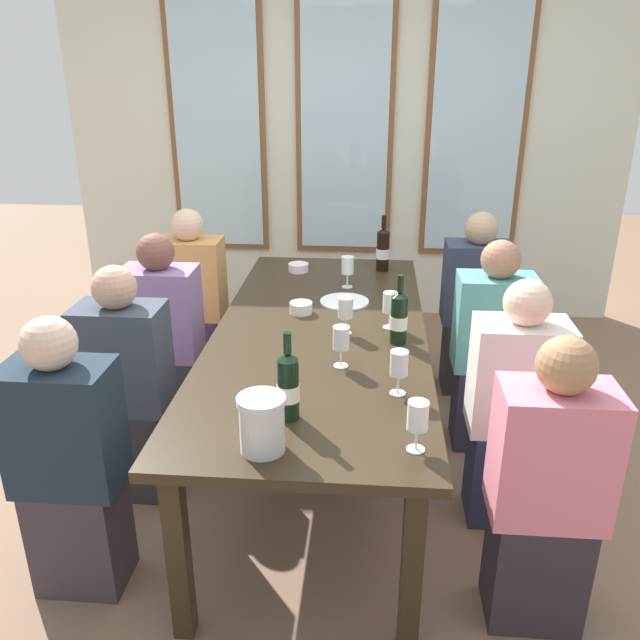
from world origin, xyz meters
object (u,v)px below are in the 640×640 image
object	(u,v)px
wine_glass_0	(418,418)
seated_person_1	(474,309)
tasting_bowl_0	(301,308)
wine_glass_2	(345,309)
seated_person_3	(491,352)
white_plate_0	(344,302)
wine_bottle_1	(399,317)
seated_person_0	(193,304)
wine_glass_1	(341,339)
seated_person_7	(546,495)
seated_person_6	(70,466)
tasting_bowl_1	(298,267)
dining_table	(320,343)
seated_person_2	(164,342)
metal_pitcher	(262,424)
seated_person_4	(127,391)
wine_bottle_2	(383,249)
wine_glass_3	(399,365)
wine_glass_4	(348,266)
wine_bottle_0	(288,386)
seated_person_5	(514,412)
wine_glass_5	(390,304)

from	to	relation	value
wine_glass_0	seated_person_1	xyz separation A→B (m)	(0.46, 1.86, -0.33)
seated_person_1	wine_glass_0	bearing A→B (deg)	-103.77
tasting_bowl_0	wine_glass_2	xyz separation A→B (m)	(0.23, -0.24, 0.09)
tasting_bowl_0	seated_person_3	xyz separation A→B (m)	(0.96, 0.08, -0.24)
white_plate_0	wine_bottle_1	size ratio (longest dim) A/B	0.81
seated_person_0	wine_glass_0	bearing A→B (deg)	-55.69
wine_glass_0	wine_glass_1	bearing A→B (deg)	114.80
wine_glass_0	seated_person_0	bearing A→B (deg)	124.31
seated_person_7	seated_person_6	bearing A→B (deg)	179.11
tasting_bowl_1	wine_glass_1	size ratio (longest dim) A/B	0.69
dining_table	seated_person_2	bearing A→B (deg)	162.38
metal_pitcher	seated_person_1	bearing A→B (deg)	63.61
tasting_bowl_0	seated_person_4	bearing A→B (deg)	-147.10
white_plate_0	wine_glass_0	distance (m)	1.37
seated_person_4	tasting_bowl_1	bearing A→B (deg)	60.73
white_plate_0	wine_glass_2	bearing A→B (deg)	-86.83
dining_table	wine_bottle_1	xyz separation A→B (m)	(0.35, -0.11, 0.19)
wine_bottle_2	seated_person_1	bearing A→B (deg)	-4.11
wine_glass_1	wine_glass_3	size ratio (longest dim) A/B	1.00
wine_bottle_1	wine_glass_3	distance (m)	0.48
white_plate_0	seated_person_0	world-z (taller)	seated_person_0
wine_glass_4	seated_person_3	size ratio (longest dim) A/B	0.16
wine_bottle_0	seated_person_4	world-z (taller)	seated_person_4
seated_person_5	wine_glass_4	bearing A→B (deg)	128.81
wine_bottle_2	wine_glass_3	world-z (taller)	wine_bottle_2
wine_glass_1	seated_person_2	world-z (taller)	seated_person_2
wine_glass_0	wine_glass_5	bearing A→B (deg)	93.85
wine_glass_0	seated_person_0	xyz separation A→B (m)	(-1.23, 1.81, -0.33)
wine_glass_4	wine_glass_3	bearing A→B (deg)	-78.62
seated_person_3	seated_person_7	size ratio (longest dim) A/B	1.00
wine_glass_3	seated_person_3	size ratio (longest dim) A/B	0.16
wine_glass_3	seated_person_2	distance (m)	1.50
seated_person_1	seated_person_5	world-z (taller)	same
seated_person_0	seated_person_3	size ratio (longest dim) A/B	1.00
white_plate_0	wine_glass_5	distance (m)	0.41
seated_person_6	seated_person_7	xyz separation A→B (m)	(1.69, -0.03, 0.00)
wine_glass_5	wine_glass_0	bearing A→B (deg)	-86.15
wine_glass_3	seated_person_0	world-z (taller)	seated_person_0
wine_glass_2	wine_glass_5	xyz separation A→B (m)	(0.20, 0.09, -0.00)
seated_person_2	seated_person_5	bearing A→B (deg)	-19.02
white_plate_0	metal_pitcher	xyz separation A→B (m)	(-0.19, -1.37, 0.09)
wine_bottle_1	seated_person_0	world-z (taller)	seated_person_0
tasting_bowl_0	seated_person_1	bearing A→B (deg)	35.98
white_plate_0	wine_bottle_0	bearing A→B (deg)	-96.71
dining_table	seated_person_3	bearing A→B (deg)	18.44
wine_glass_1	seated_person_3	xyz separation A→B (m)	(0.73, 0.66, -0.34)
wine_glass_4	seated_person_1	world-z (taller)	seated_person_1
wine_glass_5	seated_person_5	bearing A→B (deg)	-34.80
seated_person_4	seated_person_6	distance (m)	0.58
seated_person_3	seated_person_4	bearing A→B (deg)	-161.93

